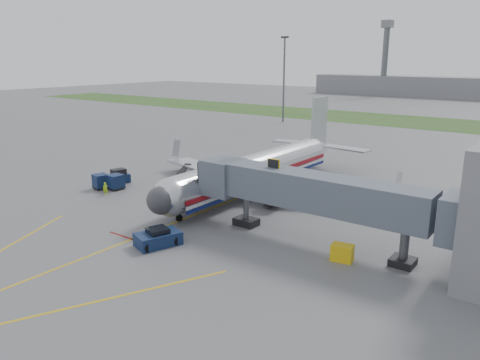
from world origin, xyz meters
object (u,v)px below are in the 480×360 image
Objects in this scene: baggage_tug at (119,177)px; pushback_tug at (158,238)px; belt_loader at (180,179)px; airliner at (256,170)px; ramp_worker at (105,189)px.

pushback_tug is at bearing -30.61° from baggage_tug.
pushback_tug is 20.62m from belt_loader.
pushback_tug is 21.96m from baggage_tug.
airliner is 19.07m from pushback_tug.
airliner reaches higher than pushback_tug.
airliner reaches higher than belt_loader.
airliner reaches higher than ramp_worker.
airliner is 23.06× the size of ramp_worker.
baggage_tug is at bearing -140.74° from belt_loader.
baggage_tug is 1.88× the size of ramp_worker.
baggage_tug is (-18.90, 11.18, 0.18)m from pushback_tug.
airliner is at bearing 25.21° from baggage_tug.
airliner is 8.25× the size of belt_loader.
airliner is 10.57m from belt_loader.
baggage_tug is 5.34m from ramp_worker.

